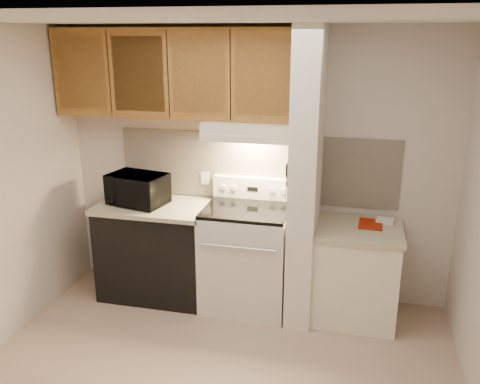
% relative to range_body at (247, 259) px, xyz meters
% --- Properties ---
extents(floor, '(3.60, 3.60, 0.00)m').
position_rel_range_body_xyz_m(floor, '(0.00, -1.16, -0.46)').
color(floor, tan).
rests_on(floor, ground).
extents(ceiling, '(3.60, 3.60, 0.00)m').
position_rel_range_body_xyz_m(ceiling, '(0.00, -1.16, 2.04)').
color(ceiling, white).
rests_on(ceiling, wall_back).
extents(wall_back, '(3.60, 2.50, 0.02)m').
position_rel_range_body_xyz_m(wall_back, '(0.00, 0.34, 0.79)').
color(wall_back, beige).
rests_on(wall_back, floor).
extents(backsplash, '(2.60, 0.02, 0.63)m').
position_rel_range_body_xyz_m(backsplash, '(0.00, 0.33, 0.78)').
color(backsplash, beige).
rests_on(backsplash, wall_back).
extents(range_body, '(0.76, 0.65, 0.92)m').
position_rel_range_body_xyz_m(range_body, '(0.00, 0.00, 0.00)').
color(range_body, silver).
rests_on(range_body, floor).
extents(oven_window, '(0.50, 0.01, 0.30)m').
position_rel_range_body_xyz_m(oven_window, '(0.00, -0.32, 0.04)').
color(oven_window, black).
rests_on(oven_window, range_body).
extents(oven_handle, '(0.65, 0.02, 0.02)m').
position_rel_range_body_xyz_m(oven_handle, '(0.00, -0.35, 0.26)').
color(oven_handle, silver).
rests_on(oven_handle, range_body).
extents(cooktop, '(0.74, 0.64, 0.03)m').
position_rel_range_body_xyz_m(cooktop, '(0.00, 0.00, 0.48)').
color(cooktop, black).
rests_on(cooktop, range_body).
extents(range_backguard, '(0.76, 0.08, 0.20)m').
position_rel_range_body_xyz_m(range_backguard, '(0.00, 0.28, 0.59)').
color(range_backguard, silver).
rests_on(range_backguard, range_body).
extents(range_display, '(0.10, 0.01, 0.04)m').
position_rel_range_body_xyz_m(range_display, '(0.00, 0.24, 0.59)').
color(range_display, black).
rests_on(range_display, range_backguard).
extents(range_knob_left_outer, '(0.05, 0.02, 0.05)m').
position_rel_range_body_xyz_m(range_knob_left_outer, '(-0.28, 0.24, 0.59)').
color(range_knob_left_outer, silver).
rests_on(range_knob_left_outer, range_backguard).
extents(range_knob_left_inner, '(0.05, 0.02, 0.05)m').
position_rel_range_body_xyz_m(range_knob_left_inner, '(-0.18, 0.24, 0.59)').
color(range_knob_left_inner, silver).
rests_on(range_knob_left_inner, range_backguard).
extents(range_knob_right_inner, '(0.05, 0.02, 0.05)m').
position_rel_range_body_xyz_m(range_knob_right_inner, '(0.18, 0.24, 0.59)').
color(range_knob_right_inner, silver).
rests_on(range_knob_right_inner, range_backguard).
extents(range_knob_right_outer, '(0.05, 0.02, 0.05)m').
position_rel_range_body_xyz_m(range_knob_right_outer, '(0.28, 0.24, 0.59)').
color(range_knob_right_outer, silver).
rests_on(range_knob_right_outer, range_backguard).
extents(dishwasher_front, '(1.00, 0.63, 0.87)m').
position_rel_range_body_xyz_m(dishwasher_front, '(-0.88, 0.01, -0.03)').
color(dishwasher_front, black).
rests_on(dishwasher_front, floor).
extents(left_countertop, '(1.04, 0.67, 0.04)m').
position_rel_range_body_xyz_m(left_countertop, '(-0.88, 0.01, 0.43)').
color(left_countertop, '#BFB495').
rests_on(left_countertop, dishwasher_front).
extents(spoon_rest, '(0.21, 0.09, 0.01)m').
position_rel_range_body_xyz_m(spoon_rest, '(-1.22, 0.21, 0.46)').
color(spoon_rest, black).
rests_on(spoon_rest, left_countertop).
extents(teal_jar, '(0.10, 0.10, 0.10)m').
position_rel_range_body_xyz_m(teal_jar, '(-0.83, 0.14, 0.50)').
color(teal_jar, '#2B5E52').
rests_on(teal_jar, left_countertop).
extents(outlet, '(0.08, 0.01, 0.12)m').
position_rel_range_body_xyz_m(outlet, '(-0.48, 0.32, 0.64)').
color(outlet, white).
rests_on(outlet, backsplash).
extents(microwave, '(0.58, 0.45, 0.28)m').
position_rel_range_body_xyz_m(microwave, '(-1.03, -0.01, 0.59)').
color(microwave, black).
rests_on(microwave, left_countertop).
extents(partition_pillar, '(0.22, 0.70, 2.50)m').
position_rel_range_body_xyz_m(partition_pillar, '(0.51, -0.01, 0.79)').
color(partition_pillar, white).
rests_on(partition_pillar, floor).
extents(pillar_trim, '(0.01, 0.70, 0.04)m').
position_rel_range_body_xyz_m(pillar_trim, '(0.39, -0.01, 0.84)').
color(pillar_trim, '#9B662B').
rests_on(pillar_trim, partition_pillar).
extents(knife_strip, '(0.02, 0.42, 0.04)m').
position_rel_range_body_xyz_m(knife_strip, '(0.39, -0.06, 0.86)').
color(knife_strip, black).
rests_on(knife_strip, partition_pillar).
extents(knife_blade_a, '(0.01, 0.03, 0.16)m').
position_rel_range_body_xyz_m(knife_blade_a, '(0.38, -0.23, 0.76)').
color(knife_blade_a, silver).
rests_on(knife_blade_a, knife_strip).
extents(knife_handle_a, '(0.02, 0.02, 0.10)m').
position_rel_range_body_xyz_m(knife_handle_a, '(0.38, -0.21, 0.91)').
color(knife_handle_a, black).
rests_on(knife_handle_a, knife_strip).
extents(knife_blade_b, '(0.01, 0.04, 0.18)m').
position_rel_range_body_xyz_m(knife_blade_b, '(0.38, -0.14, 0.75)').
color(knife_blade_b, silver).
rests_on(knife_blade_b, knife_strip).
extents(knife_handle_b, '(0.02, 0.02, 0.10)m').
position_rel_range_body_xyz_m(knife_handle_b, '(0.38, -0.14, 0.91)').
color(knife_handle_b, black).
rests_on(knife_handle_b, knife_strip).
extents(knife_blade_c, '(0.01, 0.04, 0.20)m').
position_rel_range_body_xyz_m(knife_blade_c, '(0.38, -0.07, 0.74)').
color(knife_blade_c, silver).
rests_on(knife_blade_c, knife_strip).
extents(knife_handle_c, '(0.02, 0.02, 0.10)m').
position_rel_range_body_xyz_m(knife_handle_c, '(0.38, -0.05, 0.91)').
color(knife_handle_c, black).
rests_on(knife_handle_c, knife_strip).
extents(knife_blade_d, '(0.01, 0.04, 0.16)m').
position_rel_range_body_xyz_m(knife_blade_d, '(0.38, 0.02, 0.76)').
color(knife_blade_d, silver).
rests_on(knife_blade_d, knife_strip).
extents(knife_handle_d, '(0.02, 0.02, 0.10)m').
position_rel_range_body_xyz_m(knife_handle_d, '(0.38, 0.01, 0.91)').
color(knife_handle_d, black).
rests_on(knife_handle_d, knife_strip).
extents(knife_blade_e, '(0.01, 0.04, 0.18)m').
position_rel_range_body_xyz_m(knife_blade_e, '(0.38, 0.11, 0.75)').
color(knife_blade_e, silver).
rests_on(knife_blade_e, knife_strip).
extents(knife_handle_e, '(0.02, 0.02, 0.10)m').
position_rel_range_body_xyz_m(knife_handle_e, '(0.38, 0.11, 0.91)').
color(knife_handle_e, black).
rests_on(knife_handle_e, knife_strip).
extents(oven_mitt, '(0.03, 0.11, 0.26)m').
position_rel_range_body_xyz_m(oven_mitt, '(0.38, 0.17, 0.72)').
color(oven_mitt, gray).
rests_on(oven_mitt, partition_pillar).
extents(right_cab_base, '(0.70, 0.60, 0.81)m').
position_rel_range_body_xyz_m(right_cab_base, '(0.97, -0.01, -0.06)').
color(right_cab_base, white).
rests_on(right_cab_base, floor).
extents(right_countertop, '(0.74, 0.64, 0.04)m').
position_rel_range_body_xyz_m(right_countertop, '(0.97, -0.01, 0.37)').
color(right_countertop, '#BFB495').
rests_on(right_countertop, right_cab_base).
extents(red_folder, '(0.21, 0.28, 0.01)m').
position_rel_range_body_xyz_m(red_folder, '(1.07, 0.09, 0.39)').
color(red_folder, '#A21E06').
rests_on(red_folder, right_countertop).
extents(white_box, '(0.16, 0.12, 0.04)m').
position_rel_range_body_xyz_m(white_box, '(1.19, 0.17, 0.41)').
color(white_box, white).
rests_on(white_box, right_countertop).
extents(range_hood, '(0.78, 0.44, 0.15)m').
position_rel_range_body_xyz_m(range_hood, '(0.00, 0.12, 1.17)').
color(range_hood, white).
rests_on(range_hood, upper_cabinets).
extents(hood_lip, '(0.78, 0.04, 0.06)m').
position_rel_range_body_xyz_m(hood_lip, '(0.00, -0.08, 1.12)').
color(hood_lip, white).
rests_on(hood_lip, range_hood).
extents(upper_cabinets, '(2.18, 0.33, 0.77)m').
position_rel_range_body_xyz_m(upper_cabinets, '(-0.69, 0.17, 1.62)').
color(upper_cabinets, '#9B662B').
rests_on(upper_cabinets, wall_back).
extents(cab_door_a, '(0.46, 0.01, 0.63)m').
position_rel_range_body_xyz_m(cab_door_a, '(-1.51, 0.01, 1.62)').
color(cab_door_a, '#9B662B').
rests_on(cab_door_a, upper_cabinets).
extents(cab_gap_a, '(0.01, 0.01, 0.73)m').
position_rel_range_body_xyz_m(cab_gap_a, '(-1.23, 0.01, 1.62)').
color(cab_gap_a, black).
rests_on(cab_gap_a, upper_cabinets).
extents(cab_door_b, '(0.46, 0.01, 0.63)m').
position_rel_range_body_xyz_m(cab_door_b, '(-0.96, 0.01, 1.62)').
color(cab_door_b, '#9B662B').
rests_on(cab_door_b, upper_cabinets).
extents(cab_gap_b, '(0.01, 0.01, 0.73)m').
position_rel_range_body_xyz_m(cab_gap_b, '(-0.69, 0.01, 1.62)').
color(cab_gap_b, black).
rests_on(cab_gap_b, upper_cabinets).
extents(cab_door_c, '(0.46, 0.01, 0.63)m').
position_rel_range_body_xyz_m(cab_door_c, '(-0.42, 0.01, 1.62)').
color(cab_door_c, '#9B662B').
rests_on(cab_door_c, upper_cabinets).
extents(cab_gap_c, '(0.01, 0.01, 0.73)m').
position_rel_range_body_xyz_m(cab_gap_c, '(-0.14, 0.01, 1.62)').
color(cab_gap_c, black).
rests_on(cab_gap_c, upper_cabinets).
extents(cab_door_d, '(0.46, 0.01, 0.63)m').
position_rel_range_body_xyz_m(cab_door_d, '(0.13, 0.01, 1.62)').
color(cab_door_d, '#9B662B').
rests_on(cab_door_d, upper_cabinets).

